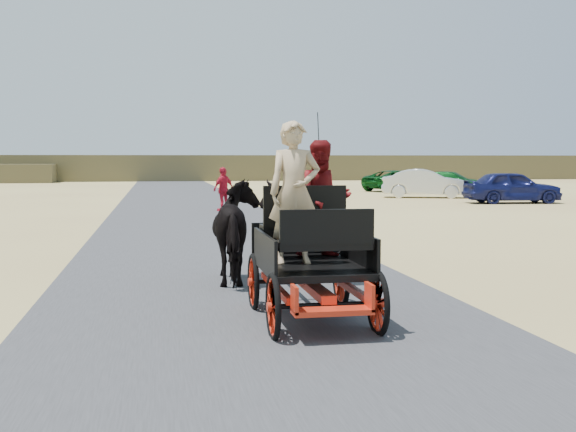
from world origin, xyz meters
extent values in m
plane|color=tan|center=(0.00, 0.00, 0.00)|extent=(140.00, 140.00, 0.00)
cube|color=#38383A|center=(0.00, 0.00, 0.01)|extent=(6.00, 140.00, 0.01)
cube|color=brown|center=(0.00, 62.00, 1.20)|extent=(140.00, 6.00, 2.40)
imported|color=black|center=(0.07, 4.07, 0.85)|extent=(0.91, 2.01, 1.70)
imported|color=black|center=(1.17, 4.07, 0.85)|extent=(1.37, 1.54, 1.70)
imported|color=tan|center=(0.42, 1.12, 1.62)|extent=(0.66, 0.43, 1.80)
imported|color=#660C0F|center=(0.92, 1.67, 1.51)|extent=(0.77, 0.60, 1.58)
imported|color=#B7142A|center=(1.30, 20.42, 0.86)|extent=(1.05, 0.95, 1.73)
imported|color=navy|center=(14.92, 23.17, 0.75)|extent=(4.54, 2.15, 1.50)
imported|color=silver|center=(12.71, 28.41, 0.75)|extent=(4.84, 3.06, 1.51)
imported|color=#0C4C19|center=(16.11, 32.99, 0.65)|extent=(4.72, 3.94, 1.29)
imported|color=#0C4C19|center=(13.86, 36.23, 0.66)|extent=(5.23, 4.10, 1.32)
camera|label=1|loc=(-1.28, -7.78, 2.04)|focal=45.00mm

